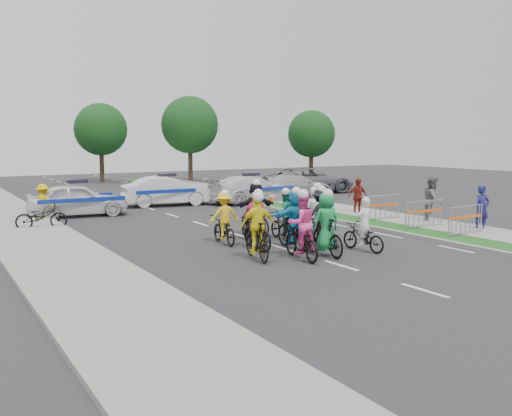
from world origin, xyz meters
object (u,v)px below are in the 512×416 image
rider_11 (255,212)px  spectator_1 (432,200)px  cone_0 (297,212)px  tree_1 (190,125)px  rider_0 (363,233)px  rider_8 (284,221)px  rider_3 (257,234)px  civilian_suv (310,180)px  civilian_sedan (296,186)px  spectator_0 (482,209)px  rider_4 (320,222)px  parked_bike (41,217)px  tree_2 (311,134)px  barrier_0 (466,221)px  tree_4 (101,130)px  rider_5 (295,223)px  rider_9 (254,222)px  barrier_1 (424,215)px  police_car_2 (251,189)px  spectator_2 (358,197)px  rider_6 (257,229)px  rider_7 (316,217)px  marshal_hiviz (43,202)px  cone_1 (271,198)px  barrier_2 (381,209)px  rider_2 (301,234)px  rider_10 (224,223)px  police_car_0 (78,200)px  rider_1 (326,230)px  police_car_1 (167,191)px

rider_11 → spectator_1: 7.91m
cone_0 → tree_1: bearing=77.2°
rider_0 → rider_8: rider_8 is taller
rider_3 → civilian_suv: (13.47, 15.97, 0.06)m
rider_0 → civilian_sedan: 16.70m
spectator_0 → rider_4: bearing=179.8°
rider_4 → parked_bike: 10.78m
parked_bike → tree_2: tree_2 is taller
barrier_0 → tree_4: 33.05m
rider_5 → rider_9: rider_5 is taller
civilian_suv → barrier_1: civilian_suv is taller
rider_3 → tree_1: size_ratio=0.29×
police_car_2 → spectator_2: 7.00m
rider_6 → tree_4: size_ratio=0.30×
rider_7 → marshal_hiviz: size_ratio=1.28×
rider_4 → spectator_1: size_ratio=1.03×
civilian_sedan → cone_1: civilian_sedan is taller
marshal_hiviz → barrier_2: bearing=-169.4°
rider_2 → barrier_1: size_ratio=1.04×
rider_11 → tree_1: (8.59, 24.71, 3.68)m
rider_10 → cone_0: 6.17m
rider_8 → barrier_2: size_ratio=0.90×
rider_0 → rider_7: bearing=-96.9°
rider_3 → rider_11: rider_11 is taller
rider_5 → spectator_0: bearing=175.1°
police_car_0 → rider_2: bearing=-158.6°
rider_1 → marshal_hiviz: 13.51m
rider_1 → tree_1: bearing=-101.2°
cone_1 → tree_1: bearing=80.3°
police_car_2 → marshal_hiviz: (-10.96, -1.12, 0.03)m
police_car_2 → rider_5: bearing=149.9°
police_car_1 → tree_2: bearing=-50.4°
rider_0 → marshal_hiviz: bearing=-65.7°
police_car_2 → marshal_hiviz: size_ratio=3.29×
rider_2 → spectator_2: (7.79, 6.59, 0.09)m
rider_8 → tree_1: size_ratio=0.26×
barrier_2 → rider_11: bearing=-176.7°
spectator_0 → parked_bike: bearing=155.8°
marshal_hiviz → barrier_0: size_ratio=0.77×
rider_5 → civilian_sedan: bearing=-124.1°
barrier_0 → tree_4: (-3.70, 32.64, 3.63)m
spectator_0 → rider_3: bearing=-171.6°
rider_11 → rider_3: bearing=61.1°
barrier_1 → cone_0: bearing=120.9°
rider_8 → civilian_suv: bearing=-126.1°
rider_7 → rider_0: bearing=101.1°
rider_8 → rider_3: bearing=46.2°
barrier_2 → parked_bike: barrier_2 is taller
rider_6 → spectator_1: bearing=-168.9°
rider_2 → police_car_0: bearing=-67.2°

